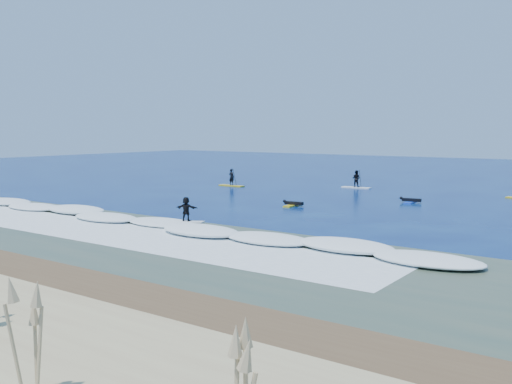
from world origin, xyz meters
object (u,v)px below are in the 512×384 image
Objects in this scene: wave_surfer at (186,211)px; marker_buoy at (357,174)px; sup_paddler_center at (356,180)px; sup_paddler_left at (232,180)px; prone_paddler_far at (410,201)px; prone_paddler_near at (293,204)px.

wave_surfer is 2.87× the size of marker_buoy.
sup_paddler_center is at bearing -64.89° from marker_buoy.
sup_paddler_left is 1.34× the size of prone_paddler_far.
wave_surfer is at bearing -90.43° from sup_paddler_center.
sup_paddler_center is 1.37× the size of prone_paddler_near.
sup_paddler_left is 1.00× the size of sup_paddler_center.
wave_surfer is at bearing -79.77° from marker_buoy.
sup_paddler_left reaches higher than prone_paddler_near.
sup_paddler_left is 12.04m from sup_paddler_center.
marker_buoy is at bearing 112.23° from sup_paddler_center.
marker_buoy is (-6.64, 36.80, -0.52)m from wave_surfer.
prone_paddler_near is at bearing -74.33° from marker_buoy.
sup_paddler_center is (10.79, 5.33, 0.12)m from sup_paddler_left.
sup_paddler_center reaches higher than prone_paddler_near.
sup_paddler_center is at bearing 3.80° from prone_paddler_near.
prone_paddler_near is 9.26m from prone_paddler_far.
prone_paddler_near is 0.98× the size of prone_paddler_far.
sup_paddler_left is at bearing -106.88° from marker_buoy.
sup_paddler_center is at bearing 28.10° from sup_paddler_left.
prone_paddler_near is at bearing -85.85° from sup_paddler_center.
marker_buoy is at bearing 80.71° from wave_surfer.
prone_paddler_far is at bearing -45.57° from sup_paddler_center.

